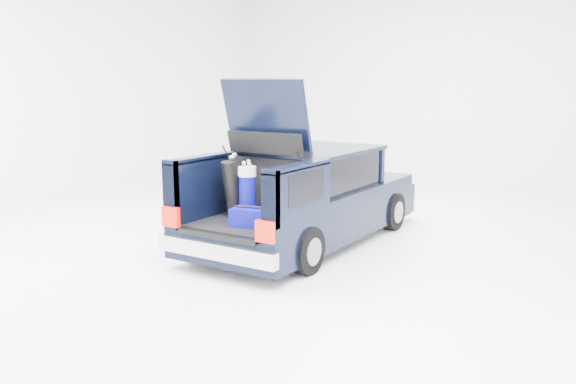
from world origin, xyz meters
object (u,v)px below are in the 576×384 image
Objects in this scene: red_suitcase at (290,203)px; car at (309,198)px; blue_golf_bag at (247,192)px; blue_duffel at (251,217)px; black_golf_bag at (233,189)px.

car is at bearing 117.08° from red_suitcase.
blue_golf_bag is (-0.13, -1.42, 0.29)m from car.
blue_duffel is (0.15, -1.72, 0.05)m from car.
black_golf_bag is 1.61× the size of blue_duffel.
blue_golf_bag reaches higher than red_suitcase.
car is 1.46m from red_suitcase.
black_golf_bag is (-0.85, -0.09, 0.11)m from red_suitcase.
black_golf_bag is at bearing 164.10° from blue_golf_bag.
car is 5.26× the size of black_golf_bag.
blue_golf_bag is at bearing 120.59° from blue_duffel.
car is 1.52m from black_golf_bag.
blue_duffel is at bearing -127.05° from red_suitcase.
black_golf_bag is (-0.35, -1.44, 0.32)m from car.
blue_duffel is at bearing -19.13° from black_golf_bag.
red_suitcase is at bearing 15.93° from black_golf_bag.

